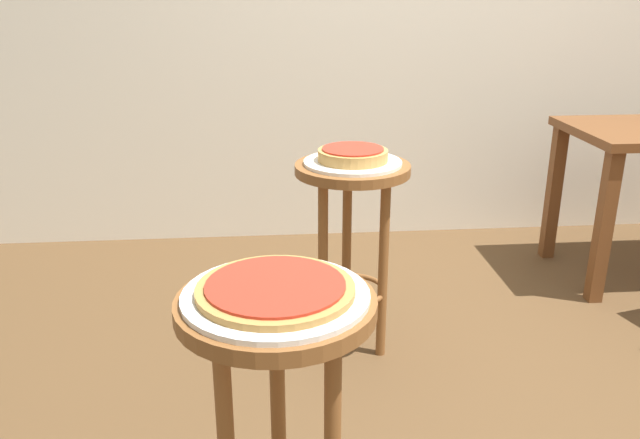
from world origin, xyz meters
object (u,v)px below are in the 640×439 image
serving_plate_middle (353,162)px  pizza_middle (353,155)px  serving_plate_foreground (276,296)px  pizza_foreground (275,289)px  stool_middle (352,214)px  stool_foreground (278,378)px

serving_plate_middle → pizza_middle: bearing=180.0°
serving_plate_foreground → pizza_foreground: size_ratio=1.19×
stool_middle → pizza_foreground: bearing=-106.1°
pizza_middle → stool_foreground: bearing=-106.1°
stool_foreground → serving_plate_middle: 1.08m
stool_foreground → stool_middle: 1.06m
pizza_middle → serving_plate_foreground: bearing=-106.1°
stool_middle → serving_plate_foreground: bearing=-106.1°
serving_plate_middle → serving_plate_foreground: bearing=-106.1°
serving_plate_middle → pizza_middle: 0.03m
serving_plate_foreground → stool_foreground: bearing=0.0°
stool_foreground → pizza_middle: 1.09m
serving_plate_middle → pizza_middle: (-0.00, 0.00, 0.03)m
serving_plate_foreground → pizza_middle: bearing=73.9°
stool_foreground → stool_middle: same height
pizza_middle → stool_middle: bearing=26.6°
stool_foreground → serving_plate_middle: serving_plate_middle is taller
serving_plate_middle → stool_middle: bearing=90.0°
stool_middle → pizza_middle: bearing=-153.4°
pizza_foreground → serving_plate_middle: bearing=73.9°
serving_plate_middle → stool_foreground: bearing=-106.1°
serving_plate_foreground → pizza_middle: size_ratio=1.54×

